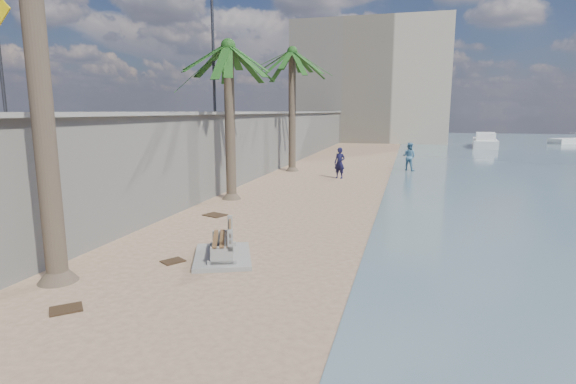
{
  "coord_description": "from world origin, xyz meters",
  "views": [
    {
      "loc": [
        3.03,
        -5.98,
        3.63
      ],
      "look_at": [
        -0.5,
        7.0,
        1.2
      ],
      "focal_mm": 28.0,
      "sensor_mm": 36.0,
      "label": 1
    }
  ],
  "objects_px": {
    "bench_far": "(222,244)",
    "person_b": "(409,155)",
    "palm_back": "(292,53)",
    "palm_mid": "(228,48)",
    "person_a": "(340,161)",
    "yacht_far": "(485,143)"
  },
  "relations": [
    {
      "from": "palm_mid",
      "to": "yacht_far",
      "type": "height_order",
      "value": "palm_mid"
    },
    {
      "from": "palm_back",
      "to": "person_a",
      "type": "distance_m",
      "value": 7.26
    },
    {
      "from": "bench_far",
      "to": "person_b",
      "type": "relative_size",
      "value": 1.24
    },
    {
      "from": "yacht_far",
      "to": "palm_back",
      "type": "bearing_deg",
      "value": 155.06
    },
    {
      "from": "yacht_far",
      "to": "bench_far",
      "type": "bearing_deg",
      "value": 170.11
    },
    {
      "from": "palm_back",
      "to": "person_a",
      "type": "relative_size",
      "value": 4.13
    },
    {
      "from": "bench_far",
      "to": "palm_mid",
      "type": "xyz_separation_m",
      "value": [
        -2.74,
        7.28,
        5.73
      ]
    },
    {
      "from": "person_a",
      "to": "person_b",
      "type": "relative_size",
      "value": 1.01
    },
    {
      "from": "palm_mid",
      "to": "person_b",
      "type": "bearing_deg",
      "value": 58.24
    },
    {
      "from": "person_b",
      "to": "palm_mid",
      "type": "bearing_deg",
      "value": 81.09
    },
    {
      "from": "person_a",
      "to": "yacht_far",
      "type": "height_order",
      "value": "person_a"
    },
    {
      "from": "person_a",
      "to": "person_b",
      "type": "height_order",
      "value": "person_a"
    },
    {
      "from": "palm_back",
      "to": "bench_far",
      "type": "bearing_deg",
      "value": -81.21
    },
    {
      "from": "palm_back",
      "to": "person_b",
      "type": "height_order",
      "value": "palm_back"
    },
    {
      "from": "palm_mid",
      "to": "person_b",
      "type": "relative_size",
      "value": 3.69
    },
    {
      "from": "bench_far",
      "to": "person_b",
      "type": "distance_m",
      "value": 19.25
    },
    {
      "from": "palm_back",
      "to": "palm_mid",
      "type": "bearing_deg",
      "value": -90.99
    },
    {
      "from": "person_a",
      "to": "person_b",
      "type": "distance_m",
      "value": 5.73
    },
    {
      "from": "bench_far",
      "to": "palm_mid",
      "type": "distance_m",
      "value": 9.66
    },
    {
      "from": "bench_far",
      "to": "person_a",
      "type": "xyz_separation_m",
      "value": [
        0.72,
        14.32,
        0.6
      ]
    },
    {
      "from": "palm_mid",
      "to": "person_a",
      "type": "xyz_separation_m",
      "value": [
        3.46,
        7.04,
        -5.13
      ]
    },
    {
      "from": "person_b",
      "to": "bench_far",
      "type": "bearing_deg",
      "value": 99.76
    }
  ]
}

